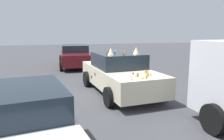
# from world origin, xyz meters

# --- Properties ---
(ground_plane) EXTENTS (60.00, 60.00, 0.00)m
(ground_plane) POSITION_xyz_m (0.00, 0.00, 0.00)
(ground_plane) COLOR #47474C
(art_car_decorated) EXTENTS (4.63, 2.38, 1.77)m
(art_car_decorated) POSITION_xyz_m (0.03, 0.00, 0.75)
(art_car_decorated) COLOR beige
(art_car_decorated) RESTS_ON ground
(parked_sedan_near_right) EXTENTS (4.42, 2.13, 1.43)m
(parked_sedan_near_right) POSITION_xyz_m (6.61, 1.00, 0.73)
(parked_sedan_near_right) COLOR #5B1419
(parked_sedan_near_right) RESTS_ON ground
(parked_sedan_far_right) EXTENTS (4.62, 2.48, 1.40)m
(parked_sedan_far_right) POSITION_xyz_m (-3.56, 3.13, 0.70)
(parked_sedan_far_right) COLOR white
(parked_sedan_far_right) RESTS_ON ground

